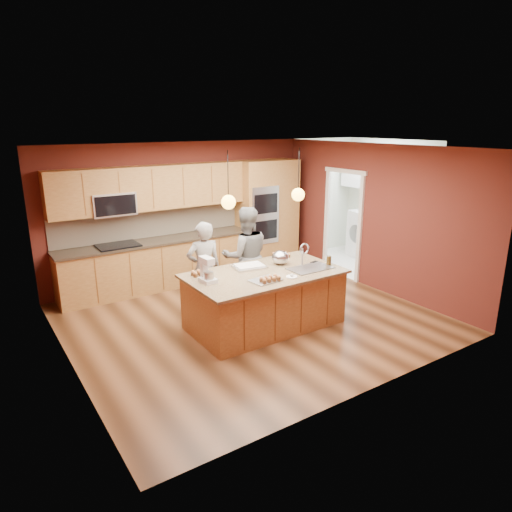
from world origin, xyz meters
TOP-DOWN VIEW (x-y plane):
  - floor at (0.00, 0.00)m, footprint 5.50×5.50m
  - ceiling at (0.00, 0.00)m, footprint 5.50×5.50m
  - wall_back at (0.00, 2.50)m, footprint 5.50×0.00m
  - wall_front at (0.00, -2.50)m, footprint 5.50×0.00m
  - wall_left at (-2.75, 0.00)m, footprint 0.00×5.00m
  - wall_right at (2.75, 0.00)m, footprint 0.00×5.00m
  - cabinet_run at (-0.68, 2.25)m, footprint 3.74×0.64m
  - oven_column at (1.85, 2.19)m, footprint 1.30×0.62m
  - doorway_trim at (2.73, 0.80)m, footprint 0.08×1.11m
  - laundry_room at (4.35, 1.20)m, footprint 2.60×2.70m
  - pendant_left at (-0.56, -0.32)m, footprint 0.20×0.20m
  - pendant_right at (0.66, -0.32)m, footprint 0.20×0.20m
  - island at (0.07, -0.32)m, footprint 2.36×1.32m
  - person_left at (-0.51, 0.60)m, footprint 0.62×0.46m
  - person_right at (0.29, 0.60)m, footprint 1.00×0.89m
  - stand_mixer at (-0.87, -0.21)m, footprint 0.21×0.28m
  - sheet_cake at (-0.02, 0.01)m, footprint 0.54×0.43m
  - cooling_rack at (-0.16, -0.64)m, footprint 0.46×0.36m
  - mixing_bowl at (0.50, -0.11)m, footprint 0.27×0.27m
  - plate at (0.26, -0.72)m, footprint 0.17×0.17m
  - tumbler at (1.12, -0.57)m, footprint 0.07×0.07m
  - phone at (1.02, -0.34)m, footprint 0.15×0.10m
  - cupcakes_left at (-0.83, 0.11)m, footprint 0.26×0.17m
  - cupcakes_rack at (-0.14, -0.72)m, footprint 0.32×0.16m
  - cupcakes_right at (0.75, 0.20)m, footprint 0.26×0.26m
  - washer at (4.23, 0.82)m, footprint 0.75×0.77m
  - dryer at (4.20, 1.49)m, footprint 0.81×0.83m

SIDE VIEW (x-z plane):
  - floor at x=0.00m, z-range 0.00..0.00m
  - island at x=0.07m, z-range -0.18..1.07m
  - washer at x=4.23m, z-range 0.00..0.99m
  - dryer at x=4.20m, z-range 0.00..1.08m
  - person_left at x=-0.51m, z-range 0.00..1.56m
  - person_right at x=0.29m, z-range 0.00..1.71m
  - phone at x=1.02m, z-range 0.87..0.88m
  - plate at x=0.26m, z-range 0.87..0.88m
  - cooling_rack at x=-0.16m, z-range 0.87..0.89m
  - sheet_cake at x=-0.02m, z-range 0.87..0.91m
  - cupcakes_left at x=-0.83m, z-range 0.87..0.94m
  - cupcakes_right at x=0.75m, z-range 0.87..0.95m
  - cupcakes_rack at x=-0.14m, z-range 0.89..0.96m
  - tumbler at x=1.12m, z-range 0.87..1.01m
  - mixing_bowl at x=0.50m, z-range 0.86..1.09m
  - cabinet_run at x=-0.68m, z-range -0.17..2.13m
  - stand_mixer at x=-0.87m, z-range 0.84..1.21m
  - doorway_trim at x=2.73m, z-range -0.05..2.15m
  - oven_column at x=1.85m, z-range 0.00..2.30m
  - wall_back at x=0.00m, z-range -1.40..4.10m
  - wall_front at x=0.00m, z-range -1.40..4.10m
  - wall_left at x=-2.75m, z-range -1.15..3.85m
  - wall_right at x=2.75m, z-range -1.15..3.85m
  - laundry_room at x=4.35m, z-range 0.60..3.30m
  - pendant_left at x=-0.56m, z-range 1.60..2.40m
  - pendant_right at x=0.66m, z-range 1.60..2.40m
  - ceiling at x=0.00m, z-range 2.70..2.70m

